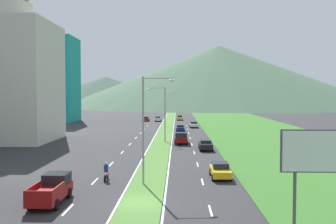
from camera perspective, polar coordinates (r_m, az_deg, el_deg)
The scene contains 42 objects.
ground_plane at distance 30.38m, azimuth -3.94°, elevation -13.18°, with size 600.00×600.00×0.00m, color #2D2D30.
grass_median at distance 89.52m, azimuth -0.33°, elevation -2.62°, with size 3.20×240.00×0.06m, color #518438.
grass_verge_right at distance 91.24m, azimuth 12.72°, elevation -2.58°, with size 24.00×240.00×0.06m, color #387028.
lane_dash_left_2 at distance 29.53m, azimuth -14.49°, elevation -13.71°, with size 0.16×2.80×0.01m, color silver.
lane_dash_left_3 at distance 38.05m, azimuth -10.68°, elevation -9.95°, with size 0.16×2.80×0.01m, color silver.
lane_dash_left_4 at distance 46.78m, azimuth -8.33°, elevation -7.56°, with size 0.16×2.80×0.01m, color silver.
lane_dash_left_5 at distance 55.61m, azimuth -6.74°, elevation -5.91°, with size 0.16×2.80×0.01m, color silver.
lane_dash_left_6 at distance 64.51m, azimuth -5.59°, elevation -4.71°, with size 0.16×2.80×0.01m, color silver.
lane_dash_left_7 at distance 73.45m, azimuth -4.72°, elevation -3.81°, with size 0.16×2.80×0.01m, color silver.
lane_dash_left_8 at distance 82.42m, azimuth -4.05°, elevation -3.10°, with size 0.16×2.80×0.01m, color silver.
lane_dash_left_9 at distance 91.41m, azimuth -3.50°, elevation -2.53°, with size 0.16×2.80×0.01m, color silver.
lane_dash_left_10 at distance 100.41m, azimuth -3.06°, elevation -2.06°, with size 0.16×2.80×0.01m, color silver.
lane_dash_right_2 at distance 28.56m, azimuth 6.26°, elevation -14.21°, with size 0.16×2.80×0.01m, color silver.
lane_dash_right_3 at distance 37.30m, azimuth 5.08°, elevation -10.17°, with size 0.16×2.80×0.01m, color silver.
lane_dash_right_4 at distance 46.17m, azimuth 4.36°, elevation -7.67°, with size 0.16×2.80×0.01m, color silver.
lane_dash_right_5 at distance 55.10m, azimuth 3.88°, elevation -5.98°, with size 0.16×2.80×0.01m, color silver.
lane_dash_right_6 at distance 64.08m, azimuth 3.53°, elevation -4.76°, with size 0.16×2.80×0.01m, color silver.
lane_dash_right_7 at distance 73.07m, azimuth 3.27°, elevation -3.84°, with size 0.16×2.80×0.01m, color silver.
lane_dash_right_8 at distance 82.08m, azimuth 3.07°, elevation -3.12°, with size 0.16×2.80×0.01m, color silver.
lane_dash_right_9 at distance 91.10m, azimuth 2.91°, elevation -2.54°, with size 0.16×2.80×0.01m, color silver.
lane_dash_right_10 at distance 100.13m, azimuth 2.78°, elevation -2.07°, with size 0.16×2.80×0.01m, color silver.
edge_line_median_left at distance 89.59m, azimuth -1.45°, elevation -2.63°, with size 0.16×240.00×0.01m, color silver.
edge_line_median_right at distance 89.48m, azimuth 0.79°, elevation -2.63°, with size 0.16×240.00×0.01m, color silver.
domed_building at distance 73.77m, azimuth -22.40°, elevation 5.60°, with size 15.57×15.57×30.45m.
midrise_colored at distance 121.15m, azimuth -16.52°, elevation 4.59°, with size 13.40×13.40×25.12m, color teal.
hill_far_left at distance 302.47m, azimuth -9.07°, elevation 3.11°, with size 133.35×133.35×21.46m, color #3D5647.
hill_far_center at distance 274.24m, azimuth 7.54°, elevation 5.30°, with size 215.00×215.00×41.87m, color #47664C.
hill_far_right at distance 263.27m, azimuth 12.04°, elevation 3.59°, with size 126.93×126.93×25.44m, color #3D5647.
street_lamp_near at distance 35.34m, azimuth -3.16°, elevation -1.62°, with size 2.99×0.43×9.88m.
street_lamp_mid at distance 66.53m, azimuth -0.75°, elevation 0.24°, with size 3.22×0.28×9.46m.
street_lamp_far at distance 97.86m, azimuth -0.25°, elevation 0.74°, with size 3.35×0.35×8.52m.
billboard_roadside at distance 25.39m, azimuth 22.31°, elevation -5.91°, with size 5.58×0.28×6.16m.
car_0 at distance 95.92m, azimuth 3.79°, elevation -1.84°, with size 1.99×4.70×1.44m.
car_1 at distance 118.33m, azimuth -3.28°, elevation -0.99°, with size 2.01×4.28×1.38m.
car_2 at distance 86.10m, azimuth 1.82°, elevation -2.36°, with size 1.89×4.56×1.41m.
car_3 at distance 57.81m, azimuth 5.54°, elevation -4.81°, with size 1.96×4.66×1.48m.
car_4 at distance 39.11m, azimuth 7.69°, elevation -8.46°, with size 1.93×4.38×1.50m.
car_5 at distance 117.00m, azimuth -1.48°, elevation -1.00°, with size 1.89×4.02×1.51m.
car_6 at distance 122.30m, azimuth 1.73°, elevation -0.85°, with size 1.85×4.49×1.52m.
pickup_truck_0 at distance 64.74m, azimuth 1.94°, elevation -3.81°, with size 2.18×5.40×2.00m.
pickup_truck_1 at distance 31.48m, azimuth -16.69°, elevation -10.87°, with size 2.18×5.40×2.00m.
motorcycle_rider at distance 38.00m, azimuth -9.06°, elevation -8.81°, with size 0.36×2.00×1.80m.
Camera 1 is at (2.76, -29.09, 8.30)m, focal length 41.51 mm.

